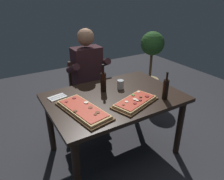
# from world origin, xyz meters

# --- Properties ---
(ground_plane) EXTENTS (6.40, 6.40, 0.00)m
(ground_plane) POSITION_xyz_m (0.00, 0.00, 0.00)
(ground_plane) COLOR #2D2D33
(dining_table) EXTENTS (1.40, 0.96, 0.74)m
(dining_table) POSITION_xyz_m (0.00, 0.00, 0.64)
(dining_table) COLOR black
(dining_table) RESTS_ON ground_plane
(pizza_rectangular_front) EXTENTS (0.54, 0.39, 0.05)m
(pizza_rectangular_front) POSITION_xyz_m (0.09, -0.25, 0.76)
(pizza_rectangular_front) COLOR brown
(pizza_rectangular_front) RESTS_ON dining_table
(pizza_rectangular_left) EXTENTS (0.37, 0.64, 0.05)m
(pizza_rectangular_left) POSITION_xyz_m (-0.41, -0.12, 0.76)
(pizza_rectangular_left) COLOR brown
(pizza_rectangular_left) RESTS_ON dining_table
(wine_bottle_dark) EXTENTS (0.06, 0.06, 0.29)m
(wine_bottle_dark) POSITION_xyz_m (0.41, -0.32, 0.85)
(wine_bottle_dark) COLOR black
(wine_bottle_dark) RESTS_ON dining_table
(oil_bottle_amber) EXTENTS (0.06, 0.06, 0.31)m
(oil_bottle_amber) POSITION_xyz_m (-0.04, 0.17, 0.86)
(oil_bottle_amber) COLOR black
(oil_bottle_amber) RESTS_ON dining_table
(tumbler_near_camera) EXTENTS (0.07, 0.07, 0.10)m
(tumbler_near_camera) POSITION_xyz_m (0.16, 0.13, 0.78)
(tumbler_near_camera) COLOR silver
(tumbler_near_camera) RESTS_ON dining_table
(napkin_cutlery_set) EXTENTS (0.20, 0.14, 0.01)m
(napkin_cutlery_set) POSITION_xyz_m (-0.53, 0.27, 0.74)
(napkin_cutlery_set) COLOR white
(napkin_cutlery_set) RESTS_ON dining_table
(diner_chair) EXTENTS (0.44, 0.44, 0.87)m
(diner_chair) POSITION_xyz_m (0.05, 0.86, 0.49)
(diner_chair) COLOR #3D2B1E
(diner_chair) RESTS_ON ground_plane
(seated_diner) EXTENTS (0.53, 0.41, 1.33)m
(seated_diner) POSITION_xyz_m (0.05, 0.74, 0.74)
(seated_diner) COLOR #23232D
(seated_diner) RESTS_ON ground_plane
(potted_plant_corner) EXTENTS (0.40, 0.40, 1.14)m
(potted_plant_corner) POSITION_xyz_m (1.37, 1.01, 0.68)
(potted_plant_corner) COLOR tan
(potted_plant_corner) RESTS_ON ground_plane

